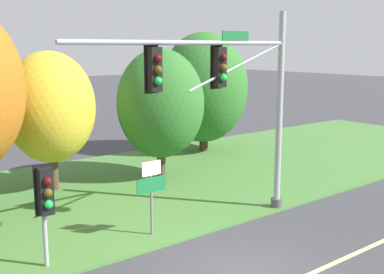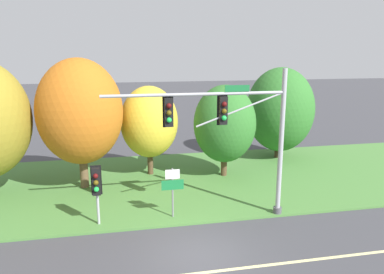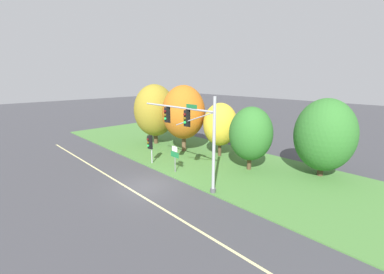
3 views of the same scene
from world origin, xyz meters
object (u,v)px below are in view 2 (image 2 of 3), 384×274
object	(u,v)px
pedestrian_signal_near_kerb	(96,184)
tree_left_of_mast	(80,112)
tree_behind_signpost	(149,122)
tree_tall_centre	(280,110)
traffic_signal_mast	(234,126)
tree_mid_verge	(225,124)
route_sign_post	(173,186)

from	to	relation	value
pedestrian_signal_near_kerb	tree_left_of_mast	size ratio (longest dim) A/B	0.38
pedestrian_signal_near_kerb	tree_behind_signpost	xyz separation A→B (m)	(2.91, 6.68, 1.37)
tree_left_of_mast	tree_tall_centre	distance (m)	13.75
traffic_signal_mast	tree_tall_centre	world-z (taller)	traffic_signal_mast
tree_left_of_mast	tree_mid_verge	xyz separation A→B (m)	(8.32, 0.40, -1.07)
tree_left_of_mast	tree_mid_verge	distance (m)	8.40
tree_mid_verge	tree_tall_centre	distance (m)	5.84
tree_left_of_mast	tree_behind_signpost	world-z (taller)	tree_left_of_mast
pedestrian_signal_near_kerb	route_sign_post	distance (m)	3.40
traffic_signal_mast	tree_mid_verge	world-z (taller)	traffic_signal_mast
route_sign_post	tree_left_of_mast	xyz separation A→B (m)	(-4.33, 4.88, 2.78)
pedestrian_signal_near_kerb	tree_left_of_mast	bearing A→B (deg)	100.64
tree_behind_signpost	tree_mid_verge	bearing A→B (deg)	-14.57
tree_tall_centre	tree_mid_verge	bearing A→B (deg)	-148.20
pedestrian_signal_near_kerb	route_sign_post	bearing A→B (deg)	4.16
traffic_signal_mast	route_sign_post	distance (m)	3.93
traffic_signal_mast	route_sign_post	world-z (taller)	traffic_signal_mast
tree_behind_signpost	tree_mid_verge	xyz separation A→B (m)	(4.45, -1.16, -0.07)
pedestrian_signal_near_kerb	tree_mid_verge	distance (m)	9.29
traffic_signal_mast	route_sign_post	size ratio (longest dim) A/B	3.46
route_sign_post	tree_mid_verge	size ratio (longest dim) A/B	0.42
route_sign_post	tree_left_of_mast	world-z (taller)	tree_left_of_mast
route_sign_post	tree_left_of_mast	bearing A→B (deg)	131.57
tree_mid_verge	tree_behind_signpost	bearing A→B (deg)	165.43
tree_behind_signpost	tree_mid_verge	distance (m)	4.59
pedestrian_signal_near_kerb	tree_mid_verge	xyz separation A→B (m)	(7.36, 5.52, 1.30)
route_sign_post	tree_mid_verge	world-z (taller)	tree_mid_verge
route_sign_post	tree_tall_centre	xyz separation A→B (m)	(8.95, 8.35, 1.94)
tree_behind_signpost	tree_mid_verge	size ratio (longest dim) A/B	0.98
tree_behind_signpost	tree_tall_centre	xyz separation A→B (m)	(9.41, 1.92, 0.16)
pedestrian_signal_near_kerb	tree_tall_centre	world-z (taller)	tree_tall_centre
tree_mid_verge	route_sign_post	bearing A→B (deg)	-127.13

